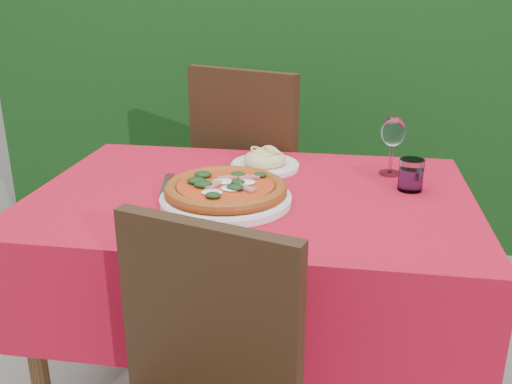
# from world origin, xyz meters

# --- Properties ---
(hedge) EXTENTS (3.20, 0.55, 1.78)m
(hedge) POSITION_xyz_m (0.00, 1.55, 0.92)
(hedge) COLOR black
(hedge) RESTS_ON ground
(dining_table) EXTENTS (1.26, 0.86, 0.75)m
(dining_table) POSITION_xyz_m (0.00, 0.00, 0.60)
(dining_table) COLOR #452C16
(dining_table) RESTS_ON ground
(chair_far) EXTENTS (0.60, 0.60, 1.02)m
(chair_far) POSITION_xyz_m (-0.09, 0.64, 0.59)
(chair_far) COLOR black
(chair_far) RESTS_ON ground
(pizza_plate) EXTENTS (0.36, 0.36, 0.07)m
(pizza_plate) POSITION_xyz_m (-0.06, -0.09, 0.78)
(pizza_plate) COLOR white
(pizza_plate) RESTS_ON dining_table
(pasta_plate) EXTENTS (0.22, 0.22, 0.06)m
(pasta_plate) POSITION_xyz_m (0.00, 0.23, 0.77)
(pasta_plate) COLOR silver
(pasta_plate) RESTS_ON dining_table
(water_glass) EXTENTS (0.07, 0.07, 0.09)m
(water_glass) POSITION_xyz_m (0.45, 0.09, 0.79)
(water_glass) COLOR silver
(water_glass) RESTS_ON dining_table
(wine_glass) EXTENTS (0.08, 0.08, 0.19)m
(wine_glass) POSITION_xyz_m (0.40, 0.23, 0.88)
(wine_glass) COLOR silver
(wine_glass) RESTS_ON dining_table
(fork) EXTENTS (0.07, 0.22, 0.01)m
(fork) POSITION_xyz_m (-0.26, -0.00, 0.75)
(fork) COLOR silver
(fork) RESTS_ON dining_table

